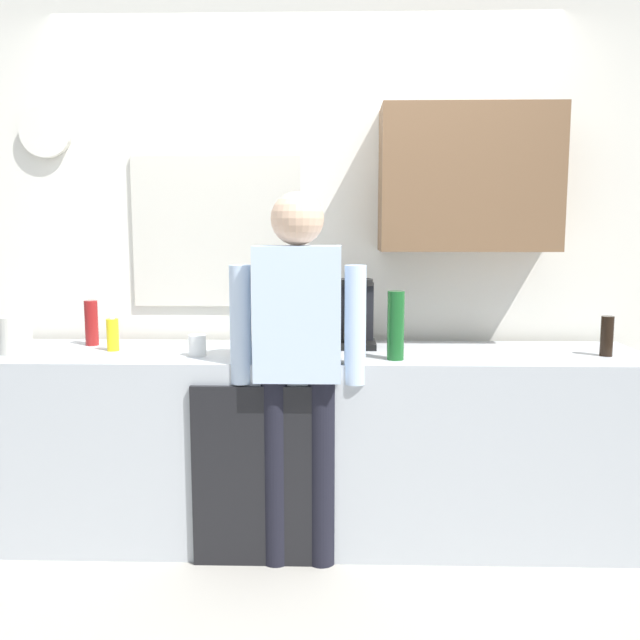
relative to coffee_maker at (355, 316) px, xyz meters
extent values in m
plane|color=#9E998E|center=(-0.25, -0.45, -1.03)|extent=(8.00, 8.00, 0.00)
cube|color=#B2B7BC|center=(-0.25, -0.15, -0.59)|extent=(3.15, 0.64, 0.88)
cube|color=black|center=(-0.42, -0.48, -0.63)|extent=(0.56, 0.02, 0.79)
cube|color=silver|center=(-0.25, 0.28, 0.27)|extent=(4.75, 0.10, 2.60)
cube|color=beige|center=(-0.70, 0.22, 0.40)|extent=(0.86, 0.02, 0.76)
cube|color=#8CA5C6|center=(-0.70, 0.23, 0.40)|extent=(0.80, 0.02, 0.70)
cube|color=brown|center=(0.54, 0.07, 0.65)|extent=(0.84, 0.32, 0.68)
cylinder|color=silver|center=(-1.55, 0.21, 0.90)|extent=(0.26, 0.03, 0.26)
cube|color=black|center=(0.00, -0.03, -0.13)|extent=(0.20, 0.20, 0.03)
cube|color=black|center=(0.00, 0.03, 0.02)|extent=(0.18, 0.08, 0.28)
cylinder|color=black|center=(0.00, -0.06, -0.06)|extent=(0.11, 0.11, 0.11)
cylinder|color=black|center=(0.00, -0.03, 0.17)|extent=(0.17, 0.17, 0.03)
cylinder|color=#195923|center=(0.17, -0.33, 0.00)|extent=(0.07, 0.07, 0.30)
cylinder|color=maroon|center=(-1.29, 0.00, -0.04)|extent=(0.06, 0.06, 0.22)
cylinder|color=black|center=(1.12, -0.22, -0.06)|extent=(0.06, 0.06, 0.18)
cylinder|color=white|center=(-0.71, -0.26, -0.10)|extent=(0.08, 0.08, 0.09)
cylinder|color=white|center=(-0.44, -0.22, -0.11)|extent=(0.22, 0.22, 0.08)
cylinder|color=yellow|center=(-1.13, -0.14, -0.07)|extent=(0.06, 0.06, 0.15)
cone|color=white|center=(-1.13, -0.14, 0.02)|extent=(0.02, 0.02, 0.03)
cylinder|color=silver|center=(-1.55, -0.23, -0.06)|extent=(0.14, 0.14, 0.17)
cylinder|color=black|center=(-0.35, -0.45, -0.62)|extent=(0.12, 0.12, 0.82)
cylinder|color=black|center=(-0.15, -0.45, -0.62)|extent=(0.12, 0.12, 0.82)
cube|color=silver|center=(-0.25, -0.45, 0.07)|extent=(0.36, 0.20, 0.56)
sphere|color=#D8AD8C|center=(-0.25, -0.45, 0.46)|extent=(0.22, 0.22, 0.22)
cylinder|color=silver|center=(-0.49, -0.45, 0.02)|extent=(0.09, 0.09, 0.50)
cylinder|color=silver|center=(-0.01, -0.45, 0.02)|extent=(0.09, 0.09, 0.50)
camera|label=1|loc=(-0.08, -3.26, 0.42)|focal=38.24mm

